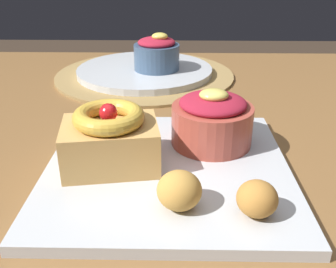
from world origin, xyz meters
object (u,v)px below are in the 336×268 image
fritter_front (257,199)px  fritter_middle (179,190)px  back_ramekin (157,54)px  back_plate (145,71)px  cake_slice (110,139)px  berry_ramekin (209,120)px  front_plate (168,169)px

fritter_front → fritter_middle: fritter_middle is taller
back_ramekin → back_plate: bearing=155.6°
cake_slice → berry_ramekin: bearing=27.2°
fritter_middle → back_plate: (-0.06, 0.44, -0.02)m
cake_slice → back_plate: bearing=88.6°
front_plate → cake_slice: bearing=-178.2°
front_plate → cake_slice: 0.07m
front_plate → fritter_front: (0.08, -0.09, 0.02)m
front_plate → berry_ramekin: bearing=48.5°
cake_slice → berry_ramekin: (0.11, 0.06, -0.00)m
berry_ramekin → back_plate: size_ratio=0.37×
front_plate → back_ramekin: (-0.03, 0.35, 0.04)m
front_plate → back_plate: bearing=98.2°
cake_slice → berry_ramekin: cake_slice is taller
front_plate → fritter_middle: 0.08m
fritter_front → front_plate: bearing=133.1°
fritter_front → berry_ramekin: bearing=103.1°
cake_slice → fritter_front: size_ratio=2.99×
cake_slice → back_ramekin: back_ramekin is taller
front_plate → fritter_front: size_ratio=7.16×
fritter_middle → back_ramekin: bearing=95.3°
fritter_front → fritter_middle: (-0.07, 0.01, 0.00)m
berry_ramekin → fritter_front: 0.15m
cake_slice → back_ramekin: size_ratio=1.29×
fritter_front → back_plate: size_ratio=0.14×
back_plate → fritter_front: bearing=-73.5°
back_plate → fritter_middle: bearing=-81.7°
front_plate → back_ramekin: back_ramekin is taller
fritter_middle → back_ramekin: back_ramekin is taller
back_plate → back_ramekin: bearing=-24.4°
berry_ramekin → fritter_front: berry_ramekin is taller
cake_slice → berry_ramekin: 0.12m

